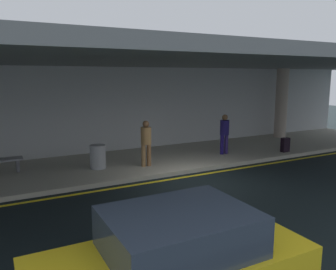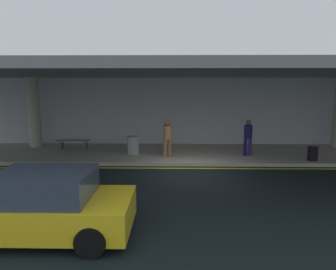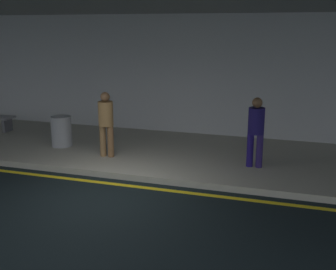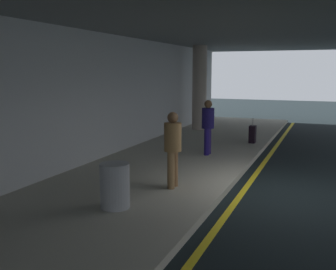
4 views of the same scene
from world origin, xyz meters
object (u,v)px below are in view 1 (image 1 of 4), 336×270
at_px(car_yellow_taxi, 174,264).
at_px(suitcase_upright_primary, 285,145).
at_px(support_column_left_mid, 281,103).
at_px(trash_bin_steel, 98,157).
at_px(person_waiting_for_ride, 224,131).
at_px(traveler_with_luggage, 146,140).

height_order(car_yellow_taxi, suitcase_upright_primary, car_yellow_taxi).
distance_m(support_column_left_mid, car_yellow_taxi, 14.90).
distance_m(support_column_left_mid, trash_bin_steel, 10.78).
bearing_deg(trash_bin_steel, suitcase_upright_primary, -8.23).
relative_size(support_column_left_mid, person_waiting_for_ride, 2.17).
relative_size(support_column_left_mid, trash_bin_steel, 4.29).
bearing_deg(suitcase_upright_primary, person_waiting_for_ride, 166.49).
relative_size(car_yellow_taxi, trash_bin_steel, 4.82).
bearing_deg(traveler_with_luggage, car_yellow_taxi, -2.50).
bearing_deg(car_yellow_taxi, trash_bin_steel, -96.48).
bearing_deg(person_waiting_for_ride, support_column_left_mid, -130.18).
height_order(car_yellow_taxi, traveler_with_luggage, traveler_with_luggage).
distance_m(car_yellow_taxi, person_waiting_for_ride, 9.77).
bearing_deg(trash_bin_steel, traveler_with_luggage, -17.80).
bearing_deg(car_yellow_taxi, person_waiting_for_ride, -129.79).
height_order(person_waiting_for_ride, trash_bin_steel, person_waiting_for_ride).
bearing_deg(suitcase_upright_primary, traveler_with_luggage, -179.74).
height_order(person_waiting_for_ride, suitcase_upright_primary, person_waiting_for_ride).
relative_size(suitcase_upright_primary, trash_bin_steel, 1.06).
bearing_deg(support_column_left_mid, trash_bin_steel, -171.02).
height_order(support_column_left_mid, person_waiting_for_ride, support_column_left_mid).
distance_m(traveler_with_luggage, suitcase_upright_primary, 6.39).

